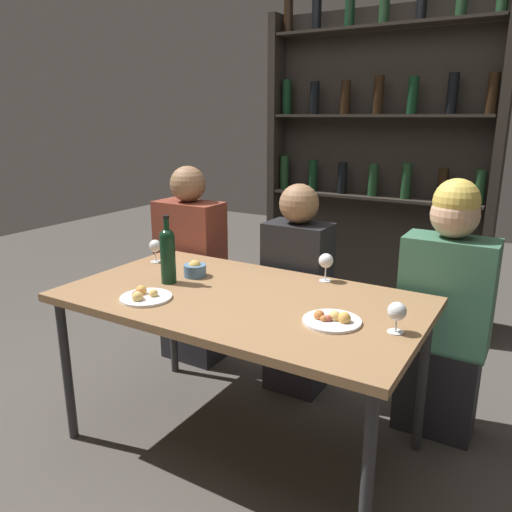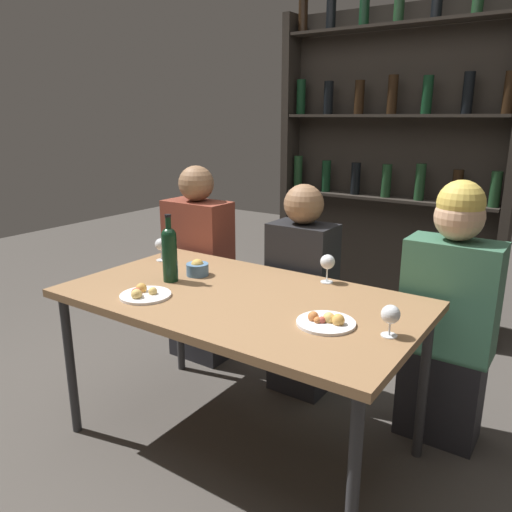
{
  "view_description": "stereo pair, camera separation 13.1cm",
  "coord_description": "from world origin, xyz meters",
  "px_view_note": "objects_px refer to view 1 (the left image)",
  "views": [
    {
      "loc": [
        1.12,
        -1.74,
        1.52
      ],
      "look_at": [
        0.0,
        0.13,
        0.9
      ],
      "focal_mm": 35.0,
      "sensor_mm": 36.0,
      "label": 1
    },
    {
      "loc": [
        1.23,
        -1.67,
        1.52
      ],
      "look_at": [
        0.0,
        0.13,
        0.9
      ],
      "focal_mm": 35.0,
      "sensor_mm": 36.0,
      "label": 2
    }
  ],
  "objects_px": {
    "wine_glass_1": "(155,247)",
    "wine_glass_2": "(397,312)",
    "food_plate_0": "(144,296)",
    "food_plate_1": "(332,320)",
    "seated_person_left": "(191,271)",
    "wine_glass_0": "(326,262)",
    "seated_person_right": "(444,314)",
    "wine_bottle": "(168,253)",
    "snack_bowl": "(195,269)",
    "seated_person_center": "(297,295)"
  },
  "relations": [
    {
      "from": "food_plate_1",
      "to": "wine_glass_2",
      "type": "bearing_deg",
      "value": 8.66
    },
    {
      "from": "wine_bottle",
      "to": "seated_person_right",
      "type": "distance_m",
      "value": 1.34
    },
    {
      "from": "wine_glass_1",
      "to": "seated_person_center",
      "type": "bearing_deg",
      "value": 30.13
    },
    {
      "from": "wine_glass_1",
      "to": "seated_person_left",
      "type": "bearing_deg",
      "value": 100.21
    },
    {
      "from": "wine_bottle",
      "to": "food_plate_0",
      "type": "bearing_deg",
      "value": -76.39
    },
    {
      "from": "wine_glass_2",
      "to": "seated_person_right",
      "type": "xyz_separation_m",
      "value": [
        0.06,
        0.63,
        -0.22
      ]
    },
    {
      "from": "wine_glass_2",
      "to": "snack_bowl",
      "type": "height_order",
      "value": "wine_glass_2"
    },
    {
      "from": "food_plate_0",
      "to": "seated_person_right",
      "type": "bearing_deg",
      "value": 37.64
    },
    {
      "from": "wine_glass_1",
      "to": "wine_glass_2",
      "type": "distance_m",
      "value": 1.4
    },
    {
      "from": "food_plate_1",
      "to": "snack_bowl",
      "type": "distance_m",
      "value": 0.83
    },
    {
      "from": "snack_bowl",
      "to": "food_plate_1",
      "type": "bearing_deg",
      "value": -13.29
    },
    {
      "from": "wine_bottle",
      "to": "wine_glass_2",
      "type": "xyz_separation_m",
      "value": [
        1.09,
        -0.01,
        -0.07
      ]
    },
    {
      "from": "wine_glass_2",
      "to": "seated_person_left",
      "type": "bearing_deg",
      "value": 156.43
    },
    {
      "from": "wine_glass_2",
      "to": "seated_person_right",
      "type": "distance_m",
      "value": 0.67
    },
    {
      "from": "food_plate_1",
      "to": "seated_person_right",
      "type": "relative_size",
      "value": 0.18
    },
    {
      "from": "food_plate_1",
      "to": "seated_person_left",
      "type": "xyz_separation_m",
      "value": [
        -1.21,
        0.67,
        -0.18
      ]
    },
    {
      "from": "wine_glass_1",
      "to": "wine_glass_2",
      "type": "xyz_separation_m",
      "value": [
        1.38,
        -0.24,
        -0.01
      ]
    },
    {
      "from": "wine_bottle",
      "to": "food_plate_1",
      "type": "relative_size",
      "value": 1.43
    },
    {
      "from": "seated_person_center",
      "to": "snack_bowl",
      "type": "bearing_deg",
      "value": -124.88
    },
    {
      "from": "food_plate_1",
      "to": "seated_person_right",
      "type": "xyz_separation_m",
      "value": [
        0.3,
        0.67,
        -0.15
      ]
    },
    {
      "from": "wine_glass_0",
      "to": "wine_glass_2",
      "type": "xyz_separation_m",
      "value": [
        0.46,
        -0.42,
        -0.02
      ]
    },
    {
      "from": "snack_bowl",
      "to": "wine_glass_2",
      "type": "bearing_deg",
      "value": -8.48
    },
    {
      "from": "wine_bottle",
      "to": "seated_person_center",
      "type": "height_order",
      "value": "seated_person_center"
    },
    {
      "from": "wine_glass_1",
      "to": "snack_bowl",
      "type": "height_order",
      "value": "wine_glass_1"
    },
    {
      "from": "food_plate_1",
      "to": "seated_person_left",
      "type": "relative_size",
      "value": 0.18
    },
    {
      "from": "food_plate_1",
      "to": "seated_person_left",
      "type": "height_order",
      "value": "seated_person_left"
    },
    {
      "from": "wine_glass_1",
      "to": "wine_glass_2",
      "type": "height_order",
      "value": "wine_glass_1"
    },
    {
      "from": "seated_person_left",
      "to": "seated_person_right",
      "type": "bearing_deg",
      "value": 0.0
    },
    {
      "from": "wine_glass_0",
      "to": "snack_bowl",
      "type": "distance_m",
      "value": 0.64
    },
    {
      "from": "wine_glass_1",
      "to": "food_plate_1",
      "type": "xyz_separation_m",
      "value": [
        1.14,
        -0.28,
        -0.07
      ]
    },
    {
      "from": "snack_bowl",
      "to": "seated_person_center",
      "type": "xyz_separation_m",
      "value": [
        0.33,
        0.48,
        -0.22
      ]
    },
    {
      "from": "seated_person_right",
      "to": "food_plate_1",
      "type": "bearing_deg",
      "value": -114.07
    },
    {
      "from": "wine_bottle",
      "to": "snack_bowl",
      "type": "bearing_deg",
      "value": 71.68
    },
    {
      "from": "seated_person_center",
      "to": "wine_glass_1",
      "type": "bearing_deg",
      "value": -149.87
    },
    {
      "from": "wine_glass_0",
      "to": "seated_person_right",
      "type": "bearing_deg",
      "value": 22.33
    },
    {
      "from": "wine_glass_1",
      "to": "seated_person_center",
      "type": "xyz_separation_m",
      "value": [
        0.67,
        0.39,
        -0.28
      ]
    },
    {
      "from": "food_plate_0",
      "to": "seated_person_left",
      "type": "xyz_separation_m",
      "value": [
        -0.41,
        0.85,
        -0.18
      ]
    },
    {
      "from": "wine_glass_1",
      "to": "seated_person_right",
      "type": "xyz_separation_m",
      "value": [
        1.44,
        0.39,
        -0.22
      ]
    },
    {
      "from": "wine_bottle",
      "to": "seated_person_right",
      "type": "xyz_separation_m",
      "value": [
        1.15,
        0.62,
        -0.28
      ]
    },
    {
      "from": "wine_glass_1",
      "to": "food_plate_0",
      "type": "relative_size",
      "value": 0.56
    },
    {
      "from": "seated_person_right",
      "to": "wine_glass_2",
      "type": "bearing_deg",
      "value": -95.82
    },
    {
      "from": "wine_glass_1",
      "to": "seated_person_center",
      "type": "height_order",
      "value": "seated_person_center"
    },
    {
      "from": "snack_bowl",
      "to": "seated_person_left",
      "type": "bearing_deg",
      "value": 130.43
    },
    {
      "from": "food_plate_0",
      "to": "food_plate_1",
      "type": "xyz_separation_m",
      "value": [
        0.8,
        0.18,
        -0.0
      ]
    },
    {
      "from": "wine_bottle",
      "to": "food_plate_0",
      "type": "relative_size",
      "value": 1.45
    },
    {
      "from": "wine_glass_2",
      "to": "snack_bowl",
      "type": "xyz_separation_m",
      "value": [
        -1.04,
        0.16,
        -0.04
      ]
    },
    {
      "from": "wine_glass_1",
      "to": "food_plate_0",
      "type": "bearing_deg",
      "value": -53.15
    },
    {
      "from": "seated_person_right",
      "to": "seated_person_left",
      "type": "bearing_deg",
      "value": 180.0
    },
    {
      "from": "wine_glass_1",
      "to": "food_plate_0",
      "type": "height_order",
      "value": "wine_glass_1"
    },
    {
      "from": "snack_bowl",
      "to": "seated_person_left",
      "type": "height_order",
      "value": "seated_person_left"
    }
  ]
}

